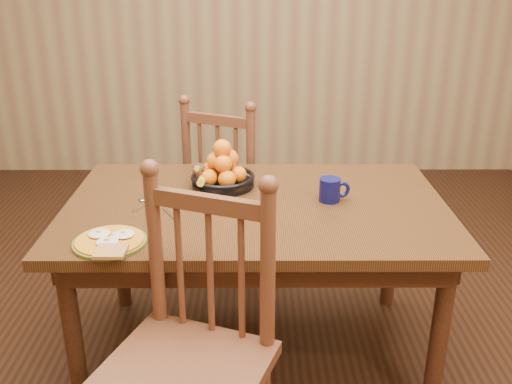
{
  "coord_description": "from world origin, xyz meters",
  "views": [
    {
      "loc": [
        -0.01,
        -2.21,
        1.69
      ],
      "look_at": [
        0.0,
        0.0,
        0.8
      ],
      "focal_mm": 40.0,
      "sensor_mm": 36.0,
      "label": 1
    }
  ],
  "objects_px": {
    "dining_table": "(256,221)",
    "chair_far": "(232,189)",
    "fruit_bowl": "(222,172)",
    "chair_near": "(190,358)",
    "breakfast_plate": "(110,241)",
    "coffee_mug": "(331,190)"
  },
  "relations": [
    {
      "from": "dining_table",
      "to": "chair_far",
      "type": "height_order",
      "value": "chair_far"
    },
    {
      "from": "dining_table",
      "to": "fruit_bowl",
      "type": "relative_size",
      "value": 5.52
    },
    {
      "from": "chair_near",
      "to": "breakfast_plate",
      "type": "height_order",
      "value": "chair_near"
    },
    {
      "from": "breakfast_plate",
      "to": "chair_far",
      "type": "bearing_deg",
      "value": 71.35
    },
    {
      "from": "chair_far",
      "to": "chair_near",
      "type": "relative_size",
      "value": 0.95
    },
    {
      "from": "dining_table",
      "to": "coffee_mug",
      "type": "distance_m",
      "value": 0.35
    },
    {
      "from": "dining_table",
      "to": "breakfast_plate",
      "type": "relative_size",
      "value": 5.56
    },
    {
      "from": "fruit_bowl",
      "to": "dining_table",
      "type": "bearing_deg",
      "value": -52.39
    },
    {
      "from": "breakfast_plate",
      "to": "coffee_mug",
      "type": "relative_size",
      "value": 2.15
    },
    {
      "from": "fruit_bowl",
      "to": "chair_far",
      "type": "bearing_deg",
      "value": 88.2
    },
    {
      "from": "chair_near",
      "to": "fruit_bowl",
      "type": "xyz_separation_m",
      "value": [
        0.06,
        0.93,
        0.29
      ]
    },
    {
      "from": "dining_table",
      "to": "chair_far",
      "type": "xyz_separation_m",
      "value": [
        -0.13,
        0.79,
        -0.17
      ]
    },
    {
      "from": "breakfast_plate",
      "to": "coffee_mug",
      "type": "distance_m",
      "value": 0.93
    },
    {
      "from": "chair_near",
      "to": "coffee_mug",
      "type": "xyz_separation_m",
      "value": [
        0.53,
        0.75,
        0.27
      ]
    },
    {
      "from": "chair_near",
      "to": "coffee_mug",
      "type": "distance_m",
      "value": 0.96
    },
    {
      "from": "chair_near",
      "to": "fruit_bowl",
      "type": "height_order",
      "value": "chair_near"
    },
    {
      "from": "chair_far",
      "to": "dining_table",
      "type": "bearing_deg",
      "value": 124.08
    },
    {
      "from": "dining_table",
      "to": "coffee_mug",
      "type": "height_order",
      "value": "coffee_mug"
    },
    {
      "from": "chair_far",
      "to": "breakfast_plate",
      "type": "height_order",
      "value": "chair_far"
    },
    {
      "from": "chair_near",
      "to": "breakfast_plate",
      "type": "bearing_deg",
      "value": 152.94
    },
    {
      "from": "dining_table",
      "to": "fruit_bowl",
      "type": "height_order",
      "value": "fruit_bowl"
    },
    {
      "from": "chair_far",
      "to": "coffee_mug",
      "type": "distance_m",
      "value": 0.93
    }
  ]
}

